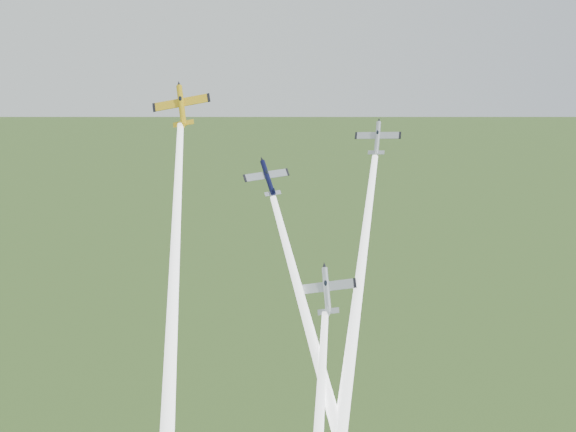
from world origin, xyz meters
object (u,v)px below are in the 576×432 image
at_px(plane_yellow, 181,105).
at_px(plane_navy, 268,178).
at_px(plane_silver_right, 377,138).
at_px(plane_silver_low, 327,290).

distance_m(plane_yellow, plane_navy, 16.69).
bearing_deg(plane_navy, plane_yellow, 148.82).
xyz_separation_m(plane_yellow, plane_navy, (12.40, -3.37, -10.66)).
bearing_deg(plane_yellow, plane_silver_right, 5.31).
xyz_separation_m(plane_yellow, plane_silver_low, (19.19, -14.74, -24.84)).
bearing_deg(plane_silver_right, plane_yellow, -157.95).
distance_m(plane_navy, plane_silver_right, 18.46).
distance_m(plane_yellow, plane_silver_right, 30.42).
distance_m(plane_silver_right, plane_silver_low, 26.12).
bearing_deg(plane_navy, plane_silver_right, -8.34).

